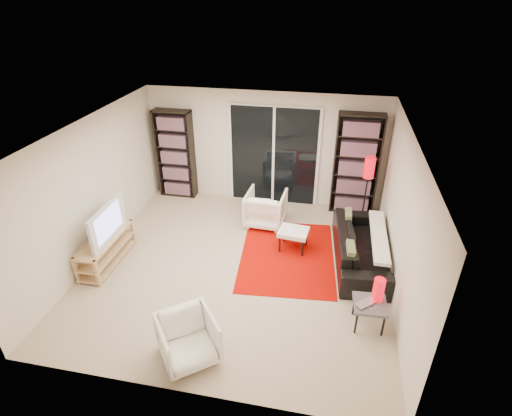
% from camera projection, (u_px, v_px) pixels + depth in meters
% --- Properties ---
extents(floor, '(5.00, 5.00, 0.00)m').
position_uv_depth(floor, '(238.00, 265.00, 6.88)').
color(floor, '#C6B297').
rests_on(floor, ground).
extents(wall_back, '(5.00, 0.02, 2.40)m').
position_uv_depth(wall_back, '(265.00, 148.00, 8.42)').
color(wall_back, beige).
rests_on(wall_back, ground).
extents(wall_front, '(5.00, 0.02, 2.40)m').
position_uv_depth(wall_front, '(180.00, 319.00, 4.15)').
color(wall_front, beige).
rests_on(wall_front, ground).
extents(wall_left, '(0.02, 5.00, 2.40)m').
position_uv_depth(wall_left, '(92.00, 191.00, 6.71)').
color(wall_left, beige).
rests_on(wall_left, ground).
extents(wall_right, '(0.02, 5.00, 2.40)m').
position_uv_depth(wall_right, '(402.00, 221.00, 5.86)').
color(wall_right, beige).
rests_on(wall_right, ground).
extents(ceiling, '(5.00, 5.00, 0.02)m').
position_uv_depth(ceiling, '(235.00, 131.00, 5.69)').
color(ceiling, white).
rests_on(ceiling, wall_back).
extents(sliding_door, '(1.92, 0.08, 2.16)m').
position_uv_depth(sliding_door, '(274.00, 156.00, 8.42)').
color(sliding_door, white).
rests_on(sliding_door, ground).
extents(bookshelf_left, '(0.80, 0.30, 1.95)m').
position_uv_depth(bookshelf_left, '(176.00, 154.00, 8.72)').
color(bookshelf_left, black).
rests_on(bookshelf_left, ground).
extents(bookshelf_right, '(0.90, 0.30, 2.10)m').
position_uv_depth(bookshelf_right, '(356.00, 165.00, 8.02)').
color(bookshelf_right, black).
rests_on(bookshelf_right, ground).
extents(tv_stand, '(0.42, 1.32, 0.50)m').
position_uv_depth(tv_stand, '(107.00, 249.00, 6.84)').
color(tv_stand, '#E2B370').
rests_on(tv_stand, floor).
extents(tv, '(0.16, 1.07, 0.61)m').
position_uv_depth(tv, '(102.00, 222.00, 6.57)').
color(tv, black).
rests_on(tv, tv_stand).
extents(rug, '(1.82, 2.34, 0.01)m').
position_uv_depth(rug, '(287.00, 255.00, 7.12)').
color(rug, '#AB0700').
rests_on(rug, floor).
extents(sofa, '(0.98, 2.15, 0.61)m').
position_uv_depth(sofa, '(360.00, 247.00, 6.84)').
color(sofa, black).
rests_on(sofa, floor).
extents(armchair_back, '(0.79, 0.81, 0.70)m').
position_uv_depth(armchair_back, '(266.00, 208.00, 7.91)').
color(armchair_back, white).
rests_on(armchair_back, floor).
extents(armchair_front, '(0.97, 0.97, 0.64)m').
position_uv_depth(armchair_front, '(188.00, 339.00, 5.05)').
color(armchair_front, white).
rests_on(armchair_front, floor).
extents(ottoman, '(0.56, 0.48, 0.40)m').
position_uv_depth(ottoman, '(293.00, 233.00, 7.14)').
color(ottoman, white).
rests_on(ottoman, floor).
extents(side_table, '(0.48, 0.48, 0.40)m').
position_uv_depth(side_table, '(370.00, 306.00, 5.52)').
color(side_table, '#4E4D53').
rests_on(side_table, floor).
extents(laptop, '(0.40, 0.39, 0.03)m').
position_uv_depth(laptop, '(369.00, 305.00, 5.45)').
color(laptop, silver).
rests_on(laptop, side_table).
extents(table_lamp, '(0.16, 0.16, 0.35)m').
position_uv_depth(table_lamp, '(378.00, 290.00, 5.48)').
color(table_lamp, red).
rests_on(table_lamp, side_table).
extents(floor_lamp, '(0.22, 0.22, 1.47)m').
position_uv_depth(floor_lamp, '(368.00, 175.00, 7.43)').
color(floor_lamp, black).
rests_on(floor_lamp, floor).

